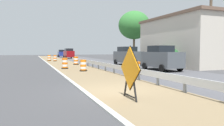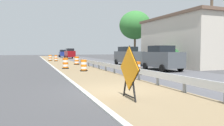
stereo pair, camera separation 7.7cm
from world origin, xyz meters
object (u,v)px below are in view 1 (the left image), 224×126
at_px(warning_sign_diamond, 130,70).
at_px(car_trailing_near_lane, 128,56).
at_px(car_mid_far_lane, 161,58).
at_px(car_lead_far_lane, 69,53).
at_px(traffic_barrel_far, 76,61).
at_px(traffic_barrel_farther, 55,58).
at_px(utility_pole_near, 210,25).
at_px(traffic_barrel_nearest, 136,69).
at_px(traffic_barrel_mid, 65,64).
at_px(traffic_barrel_farthest, 49,58).
at_px(car_lead_near_lane, 62,53).
at_px(traffic_barrel_close, 83,66).

xyz_separation_m(warning_sign_diamond, car_trailing_near_lane, (7.59, 16.01, 0.06)).
height_order(warning_sign_diamond, car_mid_far_lane, car_mid_far_lane).
height_order(warning_sign_diamond, car_lead_far_lane, car_lead_far_lane).
bearing_deg(warning_sign_diamond, car_lead_far_lane, -95.40).
relative_size(traffic_barrel_far, traffic_barrel_farther, 1.01).
distance_m(traffic_barrel_far, utility_pole_near, 15.54).
xyz_separation_m(traffic_barrel_nearest, car_trailing_near_lane, (3.82, 9.41, 0.68)).
height_order(traffic_barrel_mid, utility_pole_near, utility_pole_near).
xyz_separation_m(warning_sign_diamond, traffic_barrel_farthest, (-0.45, 30.17, -0.59)).
bearing_deg(traffic_barrel_mid, car_lead_far_lane, 79.66).
bearing_deg(traffic_barrel_farthest, warning_sign_diamond, -89.15).
xyz_separation_m(traffic_barrel_nearest, traffic_barrel_far, (-1.88, 12.42, 0.02)).
distance_m(traffic_barrel_nearest, car_lead_far_lane, 34.43).
xyz_separation_m(car_lead_near_lane, car_lead_far_lane, (0.21, -9.70, 0.12)).
distance_m(traffic_barrel_far, traffic_barrel_farther, 9.80).
bearing_deg(traffic_barrel_mid, warning_sign_diamond, -88.84).
bearing_deg(car_mid_far_lane, car_lead_near_lane, -176.51).
bearing_deg(car_mid_far_lane, traffic_barrel_farther, -160.79).
distance_m(warning_sign_diamond, traffic_barrel_close, 10.76).
xyz_separation_m(warning_sign_diamond, traffic_barrel_farther, (0.36, 28.70, -0.60)).
distance_m(car_trailing_near_lane, utility_pole_near, 9.83).
distance_m(traffic_barrel_mid, car_mid_far_lane, 9.18).
height_order(car_lead_far_lane, car_mid_far_lane, car_lead_far_lane).
relative_size(traffic_barrel_nearest, car_trailing_near_lane, 0.20).
height_order(traffic_barrel_nearest, car_lead_near_lane, car_lead_near_lane).
relative_size(traffic_barrel_farthest, car_lead_far_lane, 0.22).
height_order(traffic_barrel_farthest, car_lead_near_lane, car_lead_near_lane).
relative_size(traffic_barrel_farther, car_trailing_near_lane, 0.21).
xyz_separation_m(traffic_barrel_farthest, car_mid_far_lane, (7.96, -21.28, 0.64)).
relative_size(traffic_barrel_mid, car_lead_far_lane, 0.23).
distance_m(traffic_barrel_mid, car_lead_far_lane, 27.78).
relative_size(warning_sign_diamond, utility_pole_near, 0.25).
xyz_separation_m(traffic_barrel_nearest, car_mid_far_lane, (3.75, 2.29, 0.66)).
height_order(traffic_barrel_nearest, car_trailing_near_lane, car_trailing_near_lane).
height_order(car_lead_near_lane, car_trailing_near_lane, car_trailing_near_lane).
relative_size(traffic_barrel_close, car_lead_far_lane, 0.21).
distance_m(traffic_barrel_far, car_lead_far_lane, 22.18).
bearing_deg(traffic_barrel_close, traffic_barrel_far, 82.78).
distance_m(traffic_barrel_farther, car_lead_near_lane, 22.41).
height_order(traffic_barrel_farther, car_mid_far_lane, car_mid_far_lane).
bearing_deg(traffic_barrel_close, utility_pole_near, -15.60).
bearing_deg(utility_pole_near, traffic_barrel_nearest, -172.70).
xyz_separation_m(traffic_barrel_mid, traffic_barrel_far, (2.17, 5.32, -0.02)).
bearing_deg(car_lead_far_lane, utility_pole_near, -168.69).
distance_m(traffic_barrel_farther, car_lead_far_lane, 13.08).
height_order(traffic_barrel_nearest, traffic_barrel_close, traffic_barrel_close).
relative_size(traffic_barrel_mid, traffic_barrel_far, 1.04).
bearing_deg(traffic_barrel_far, traffic_barrel_mid, -112.15).
relative_size(car_trailing_near_lane, car_mid_far_lane, 1.16).
bearing_deg(traffic_barrel_farther, car_lead_far_lane, 70.57).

